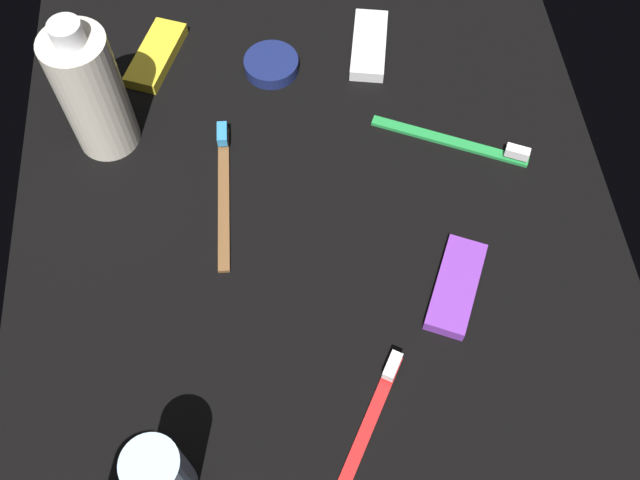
{
  "coord_description": "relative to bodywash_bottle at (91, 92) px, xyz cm",
  "views": [
    {
      "loc": [
        34.09,
        -3.36,
        65.54
      ],
      "look_at": [
        0.0,
        0.0,
        3.0
      ],
      "focal_mm": 40.16,
      "sensor_mm": 36.0,
      "label": 1
    }
  ],
  "objects": [
    {
      "name": "ground_plane",
      "position": [
        17.25,
        22.21,
        -8.36
      ],
      "size": [
        84.0,
        64.0,
        1.2
      ],
      "primitive_type": "cube",
      "color": "black"
    },
    {
      "name": "bodywash_bottle",
      "position": [
        0.0,
        0.0,
        0.0
      ],
      "size": [
        6.81,
        6.81,
        17.19
      ],
      "color": "silver",
      "rests_on": "ground_plane"
    },
    {
      "name": "deodorant_stick",
      "position": [
        38.87,
        6.91,
        -3.03
      ],
      "size": [
        4.8,
        4.8,
        9.46
      ],
      "primitive_type": "cylinder",
      "color": "silver",
      "rests_on": "ground_plane"
    },
    {
      "name": "toothbrush_green",
      "position": [
        4.95,
        39.12,
        -7.16
      ],
      "size": [
        8.64,
        16.84,
        2.1
      ],
      "color": "green",
      "rests_on": "ground_plane"
    },
    {
      "name": "toothbrush_red",
      "position": [
        35.93,
        24.52,
        -7.16
      ],
      "size": [
        16.2,
        10.01,
        2.1
      ],
      "color": "red",
      "rests_on": "ground_plane"
    },
    {
      "name": "toothbrush_brown",
      "position": [
        8.32,
        12.59,
        -7.16
      ],
      "size": [
        18.03,
        1.76,
        2.1
      ],
      "color": "brown",
      "rests_on": "ground_plane"
    },
    {
      "name": "snack_bar_purple",
      "position": [
        22.59,
        35.33,
        -7.01
      ],
      "size": [
        11.12,
        7.94,
        1.5
      ],
      "primitive_type": "cube",
      "rotation": [
        0.0,
        0.0,
        -0.43
      ],
      "color": "purple",
      "rests_on": "ground_plane"
    },
    {
      "name": "snack_bar_white",
      "position": [
        -10.3,
        30.93,
        -7.01
      ],
      "size": [
        10.97,
        5.92,
        1.5
      ],
      "primitive_type": "cube",
      "rotation": [
        0.0,
        0.0,
        -0.19
      ],
      "color": "white",
      "rests_on": "ground_plane"
    },
    {
      "name": "snack_bar_yellow",
      "position": [
        -11.21,
        5.17,
        -7.01
      ],
      "size": [
        11.14,
        7.61,
        1.5
      ],
      "primitive_type": "cube",
      "rotation": [
        0.0,
        0.0,
        -0.38
      ],
      "color": "yellow",
      "rests_on": "ground_plane"
    },
    {
      "name": "cream_tin_right",
      "position": [
        -8.3,
        18.89,
        -6.97
      ],
      "size": [
        6.52,
        6.52,
        1.58
      ],
      "primitive_type": "cylinder",
      "color": "navy",
      "rests_on": "ground_plane"
    }
  ]
}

